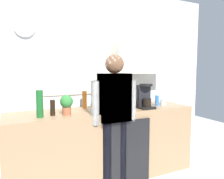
# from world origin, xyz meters

# --- Properties ---
(kitchen_counter) EXTENTS (2.42, 0.64, 0.91)m
(kitchen_counter) POSITION_xyz_m (0.00, 0.30, 0.45)
(kitchen_counter) COLOR #937251
(kitchen_counter) RESTS_ON ground_plane
(dishwasher_panel) EXTENTS (0.56, 0.02, 0.82)m
(dishwasher_panel) POSITION_xyz_m (0.20, -0.03, 0.41)
(dishwasher_panel) COLOR black
(dishwasher_panel) RESTS_ON ground_plane
(back_wall_assembly) EXTENTS (4.02, 0.42, 2.60)m
(back_wall_assembly) POSITION_xyz_m (0.09, 0.70, 1.36)
(back_wall_assembly) COLOR silver
(back_wall_assembly) RESTS_ON ground_plane
(coffee_maker) EXTENTS (0.20, 0.20, 0.33)m
(coffee_maker) POSITION_xyz_m (0.52, 0.15, 1.05)
(coffee_maker) COLOR black
(coffee_maker) RESTS_ON kitchen_counter
(bottle_clear_soda) EXTENTS (0.09, 0.09, 0.28)m
(bottle_clear_soda) POSITION_xyz_m (0.21, 0.42, 1.05)
(bottle_clear_soda) COLOR #2D8C33
(bottle_clear_soda) RESTS_ON kitchen_counter
(bottle_red_vinegar) EXTENTS (0.06, 0.06, 0.22)m
(bottle_red_vinegar) POSITION_xyz_m (-0.02, 0.31, 1.02)
(bottle_red_vinegar) COLOR maroon
(bottle_red_vinegar) RESTS_ON kitchen_counter
(bottle_amber_beer) EXTENTS (0.06, 0.06, 0.23)m
(bottle_amber_beer) POSITION_xyz_m (-0.20, 0.51, 1.02)
(bottle_amber_beer) COLOR brown
(bottle_amber_beer) RESTS_ON kitchen_counter
(bottle_green_wine) EXTENTS (0.07, 0.07, 0.30)m
(bottle_green_wine) POSITION_xyz_m (-0.82, 0.17, 1.06)
(bottle_green_wine) COLOR #195923
(bottle_green_wine) RESTS_ON kitchen_counter
(bottle_dark_sauce) EXTENTS (0.06, 0.06, 0.18)m
(bottle_dark_sauce) POSITION_xyz_m (-0.68, 0.20, 1.00)
(bottle_dark_sauce) COLOR black
(bottle_dark_sauce) RESTS_ON kitchen_counter
(bottle_olive_oil) EXTENTS (0.06, 0.06, 0.25)m
(bottle_olive_oil) POSITION_xyz_m (0.25, 0.32, 1.03)
(bottle_olive_oil) COLOR olive
(bottle_olive_oil) RESTS_ON kitchen_counter
(cup_white_mug) EXTENTS (0.08, 0.08, 0.09)m
(cup_white_mug) POSITION_xyz_m (0.91, 0.25, 0.95)
(cup_white_mug) COLOR white
(cup_white_mug) RESTS_ON kitchen_counter
(cup_terracotta_mug) EXTENTS (0.08, 0.08, 0.09)m
(cup_terracotta_mug) POSITION_xyz_m (0.37, 0.36, 0.95)
(cup_terracotta_mug) COLOR #B26647
(cup_terracotta_mug) RESTS_ON kitchen_counter
(mixing_bowl) EXTENTS (0.22, 0.22, 0.08)m
(mixing_bowl) POSITION_xyz_m (0.63, 0.52, 0.95)
(mixing_bowl) COLOR white
(mixing_bowl) RESTS_ON kitchen_counter
(potted_plant) EXTENTS (0.15, 0.15, 0.23)m
(potted_plant) POSITION_xyz_m (-0.52, 0.18, 1.04)
(potted_plant) COLOR #9E5638
(potted_plant) RESTS_ON kitchen_counter
(dish_soap) EXTENTS (0.06, 0.06, 0.18)m
(dish_soap) POSITION_xyz_m (0.79, 0.23, 0.99)
(dish_soap) COLOR blue
(dish_soap) RESTS_ON kitchen_counter
(person_at_sink) EXTENTS (0.57, 0.22, 1.60)m
(person_at_sink) POSITION_xyz_m (0.00, 0.00, 0.95)
(person_at_sink) COLOR brown
(person_at_sink) RESTS_ON ground_plane
(person_guest) EXTENTS (0.57, 0.22, 1.60)m
(person_guest) POSITION_xyz_m (0.00, 0.00, 0.95)
(person_guest) COLOR black
(person_guest) RESTS_ON ground_plane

